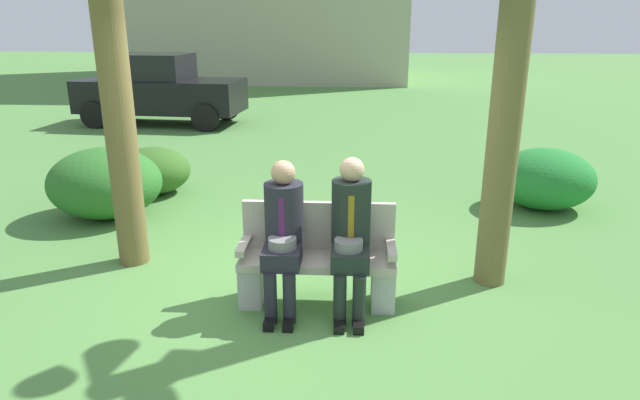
# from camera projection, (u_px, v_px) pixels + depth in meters

# --- Properties ---
(ground_plane) EXTENTS (80.00, 80.00, 0.00)m
(ground_plane) POSITION_uv_depth(u_px,v_px,m) (285.00, 288.00, 5.29)
(ground_plane) COLOR #4F833F
(park_bench) EXTENTS (1.37, 0.44, 0.90)m
(park_bench) POSITION_uv_depth(u_px,v_px,m) (318.00, 260.00, 4.94)
(park_bench) COLOR #B7AD9E
(park_bench) RESTS_ON ground
(seated_man_left) EXTENTS (0.34, 0.72, 1.32)m
(seated_man_left) POSITION_uv_depth(u_px,v_px,m) (283.00, 230.00, 4.74)
(seated_man_left) COLOR #23232D
(seated_man_left) RESTS_ON ground
(seated_man_right) EXTENTS (0.34, 0.72, 1.35)m
(seated_man_right) POSITION_uv_depth(u_px,v_px,m) (351.00, 229.00, 4.70)
(seated_man_right) COLOR #1E2823
(seated_man_right) RESTS_ON ground
(shrub_near_bench) EXTENTS (1.30, 1.19, 0.81)m
(shrub_near_bench) POSITION_uv_depth(u_px,v_px,m) (545.00, 179.00, 7.45)
(shrub_near_bench) COLOR #227B2F
(shrub_near_bench) RESTS_ON ground
(shrub_mid_lawn) EXTENTS (1.44, 1.32, 0.90)m
(shrub_mid_lawn) POSITION_uv_depth(u_px,v_px,m) (105.00, 183.00, 7.11)
(shrub_mid_lawn) COLOR #2B6A26
(shrub_mid_lawn) RESTS_ON ground
(shrub_far_lawn) EXTENTS (1.09, 1.00, 0.68)m
(shrub_far_lawn) POSITION_uv_depth(u_px,v_px,m) (153.00, 170.00, 8.11)
(shrub_far_lawn) COLOR #346322
(shrub_far_lawn) RESTS_ON ground
(parked_car_near) EXTENTS (4.02, 1.99, 1.68)m
(parked_car_near) POSITION_uv_depth(u_px,v_px,m) (160.00, 90.00, 13.37)
(parked_car_near) COLOR black
(parked_car_near) RESTS_ON ground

